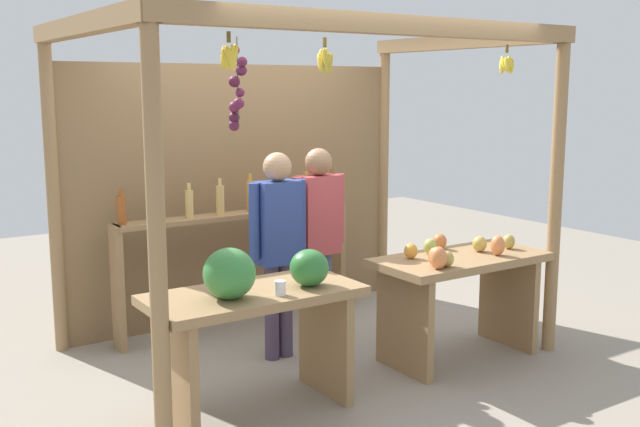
% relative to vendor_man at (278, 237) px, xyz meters
% --- Properties ---
extents(ground_plane, '(12.00, 12.00, 0.00)m').
position_rel_vendor_man_xyz_m(ground_plane, '(0.26, 0.04, -0.94)').
color(ground_plane, gray).
rests_on(ground_plane, ground).
extents(market_stall, '(3.33, 2.23, 2.49)m').
position_rel_vendor_man_xyz_m(market_stall, '(0.25, 0.54, 0.51)').
color(market_stall, '#99754C').
rests_on(market_stall, ground).
extents(fruit_counter_left, '(1.35, 0.64, 1.11)m').
position_rel_vendor_man_xyz_m(fruit_counter_left, '(-0.63, -0.79, -0.26)').
color(fruit_counter_left, '#99754C').
rests_on(fruit_counter_left, ground).
extents(fruit_counter_right, '(1.35, 0.65, 0.96)m').
position_rel_vendor_man_xyz_m(fruit_counter_right, '(1.13, -0.76, -0.34)').
color(fruit_counter_right, '#99754C').
rests_on(fruit_counter_right, ground).
extents(bottle_shelf_unit, '(2.13, 0.22, 1.32)m').
position_rel_vendor_man_xyz_m(bottle_shelf_unit, '(0.09, 0.83, -0.13)').
color(bottle_shelf_unit, '#99754C').
rests_on(bottle_shelf_unit, ground).
extents(vendor_man, '(0.48, 0.21, 1.58)m').
position_rel_vendor_man_xyz_m(vendor_man, '(0.00, 0.00, 0.00)').
color(vendor_man, '#4B3C56').
rests_on(vendor_man, ground).
extents(vendor_woman, '(0.48, 0.21, 1.58)m').
position_rel_vendor_man_xyz_m(vendor_woman, '(0.44, 0.12, 0.00)').
color(vendor_woman, '#485576').
rests_on(vendor_woman, ground).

